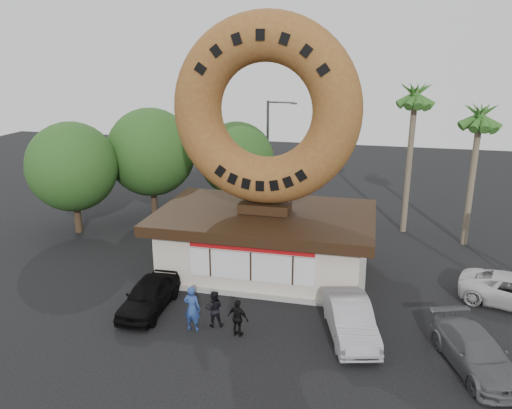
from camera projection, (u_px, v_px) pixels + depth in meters
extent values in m
plane|color=black|center=(234.00, 328.00, 21.20)|extent=(90.00, 90.00, 0.00)
cube|color=beige|center=(265.00, 244.00, 26.33)|extent=(10.00, 6.00, 3.00)
cube|color=#999993|center=(265.00, 269.00, 26.76)|extent=(10.60, 6.60, 0.15)
cube|color=#3F3F3F|center=(265.00, 216.00, 25.88)|extent=(10.00, 6.00, 0.10)
cube|color=black|center=(265.00, 217.00, 25.89)|extent=(11.20, 7.20, 0.55)
cube|color=silver|center=(251.00, 266.00, 23.48)|extent=(6.00, 0.12, 1.40)
cube|color=#B30F12|center=(251.00, 247.00, 23.17)|extent=(6.00, 0.10, 0.45)
cube|color=black|center=(265.00, 207.00, 25.73)|extent=(2.60, 1.40, 0.50)
torus|color=brown|center=(266.00, 111.00, 24.27)|extent=(9.34, 2.38, 9.34)
cylinder|color=#473321|center=(154.00, 194.00, 34.89)|extent=(0.44, 0.44, 3.30)
sphere|color=#274E1B|center=(151.00, 152.00, 34.00)|extent=(6.00, 6.00, 6.00)
cylinder|color=#473321|center=(237.00, 195.00, 35.60)|extent=(0.44, 0.44, 2.86)
sphere|color=#274E1B|center=(237.00, 159.00, 34.83)|extent=(5.20, 5.20, 5.20)
cylinder|color=#473321|center=(77.00, 209.00, 31.97)|extent=(0.44, 0.44, 3.08)
sphere|color=#274E1B|center=(72.00, 167.00, 31.14)|extent=(5.60, 5.60, 5.60)
cylinder|color=#726651|center=(409.00, 164.00, 31.24)|extent=(0.36, 0.36, 9.00)
cylinder|color=#726651|center=(472.00, 180.00, 29.22)|extent=(0.36, 0.36, 8.00)
cylinder|color=#59595E|center=(268.00, 158.00, 35.33)|extent=(0.18, 0.18, 8.00)
cylinder|color=#59595E|center=(281.00, 102.00, 33.98)|extent=(1.80, 0.12, 0.12)
cube|color=#59595E|center=(294.00, 103.00, 33.80)|extent=(0.45, 0.20, 0.12)
imported|color=navy|center=(192.00, 308.00, 20.77)|extent=(0.75, 0.52, 2.00)
imported|color=black|center=(214.00, 309.00, 21.14)|extent=(0.92, 0.80, 1.61)
imported|color=black|center=(238.00, 318.00, 20.39)|extent=(1.02, 0.64, 1.62)
imported|color=black|center=(149.00, 295.00, 22.48)|extent=(1.79, 4.30, 1.45)
imported|color=#98989C|center=(350.00, 319.00, 20.44)|extent=(2.75, 4.91, 1.53)
imported|color=#56595B|center=(476.00, 352.00, 18.34)|extent=(3.27, 4.99, 1.34)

